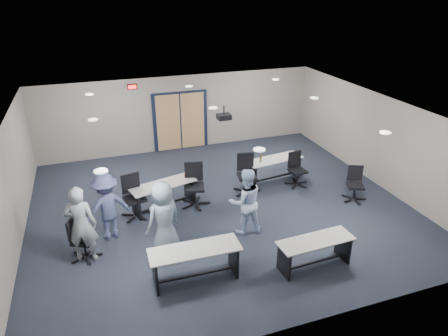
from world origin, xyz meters
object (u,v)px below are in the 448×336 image
object	(u,v)px
chair_back_a	(135,197)
chair_back_c	(247,175)
table_back_left	(164,191)
person_gray	(81,225)
table_front_left	(195,259)
person_back	(107,207)
table_front_right	(315,248)
chair_back_b	(194,186)
chair_back_d	(298,170)
chair_loose_right	(356,184)
person_plaid	(164,218)
chair_loose_left	(83,238)
person_lightblue	(245,202)
table_back_right	(274,166)

from	to	relation	value
chair_back_a	chair_back_c	xyz separation A→B (m)	(3.24, 0.26, 0.01)
table_back_left	person_gray	xyz separation A→B (m)	(-2.10, -1.68, 0.41)
table_front_left	person_back	xyz separation A→B (m)	(-1.56, 2.14, 0.32)
chair_back_c	person_back	world-z (taller)	person_back
table_front_right	chair_back_b	xyz separation A→B (m)	(-1.75, 3.40, 0.13)
chair_back_d	chair_loose_right	world-z (taller)	chair_back_d
chair_back_a	chair_back_c	size ratio (longest dim) A/B	0.99
chair_back_d	chair_back_a	bearing A→B (deg)	175.88
person_gray	chair_back_d	bearing A→B (deg)	-150.76
person_gray	table_front_left	bearing A→B (deg)	160.47
chair_back_c	person_plaid	bearing A→B (deg)	-134.75
chair_back_d	chair_loose_left	size ratio (longest dim) A/B	1.03
table_front_right	chair_back_a	distance (m)	4.74
table_back_left	person_lightblue	xyz separation A→B (m)	(1.66, -1.80, 0.35)
table_front_left	chair_loose_right	distance (m)	5.43
chair_back_b	chair_loose_left	xyz separation A→B (m)	(-2.94, -1.46, -0.10)
person_gray	person_plaid	distance (m)	1.76
table_front_left	chair_loose_left	bearing A→B (deg)	146.42
person_gray	person_back	world-z (taller)	person_gray
chair_loose_left	table_back_left	bearing A→B (deg)	-27.62
chair_back_b	chair_back_c	distance (m)	1.63
chair_back_d	chair_loose_left	bearing A→B (deg)	-172.22
person_back	table_front_right	bearing A→B (deg)	129.26
chair_loose_left	person_back	size ratio (longest dim) A/B	0.60
table_front_right	chair_back_d	distance (m)	3.85
table_back_left	chair_back_a	xyz separation A→B (m)	(-0.79, -0.20, 0.08)
table_front_right	person_gray	size ratio (longest dim) A/B	0.93
chair_back_c	chair_loose_right	size ratio (longest dim) A/B	1.19
chair_back_d	person_gray	size ratio (longest dim) A/B	0.57
table_front_right	chair_loose_left	distance (m)	5.08
chair_back_a	person_back	world-z (taller)	person_back
table_front_right	table_back_left	world-z (taller)	table_back_left
chair_back_b	person_back	xyz separation A→B (m)	(-2.35, -0.82, 0.24)
chair_back_a	person_gray	bearing A→B (deg)	-143.45
chair_back_b	person_gray	size ratio (longest dim) A/B	0.65
table_front_right	person_plaid	distance (m)	3.36
chair_back_a	chair_loose_left	size ratio (longest dim) A/B	1.15
table_back_right	person_gray	bearing A→B (deg)	-166.45
table_front_left	person_plaid	size ratio (longest dim) A/B	1.06
chair_back_b	chair_back_c	world-z (taller)	chair_back_b
table_front_right	chair_back_c	world-z (taller)	chair_back_c
table_back_left	person_back	size ratio (longest dim) A/B	1.13
table_front_right	person_plaid	world-z (taller)	person_plaid
person_plaid	person_lightblue	size ratio (longest dim) A/B	1.05
person_back	table_back_left	bearing A→B (deg)	-166.52
table_front_right	person_gray	world-z (taller)	person_gray
table_front_left	table_front_right	bearing A→B (deg)	-8.28
person_gray	chair_back_a	bearing A→B (deg)	-117.57
person_lightblue	chair_loose_right	bearing A→B (deg)	-169.43
chair_back_b	person_gray	world-z (taller)	person_gray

